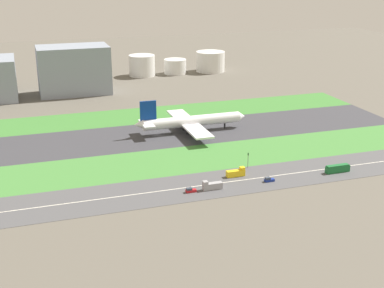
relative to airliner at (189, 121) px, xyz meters
name	(u,v)px	position (x,y,z in m)	size (l,w,h in m)	color
ground_plane	(157,135)	(-18.48, 0.00, -6.23)	(800.00, 800.00, 0.00)	#5B564C
runway	(157,135)	(-18.48, 0.00, -6.18)	(280.00, 46.00, 0.10)	#38383D
grass_median_north	(141,116)	(-18.48, 41.00, -6.18)	(280.00, 36.00, 0.10)	#3D7A33
grass_median_south	(179,160)	(-18.48, -41.00, -6.18)	(280.00, 36.00, 0.10)	#427F38
highway	(201,186)	(-18.48, -73.00, -6.18)	(280.00, 28.00, 0.10)	#4C4C4F
highway_centerline	(201,186)	(-18.48, -73.00, -6.13)	(266.00, 0.50, 0.01)	silver
airliner	(189,121)	(0.00, 0.00, 0.00)	(65.00, 56.00, 19.70)	white
truck_0	(236,173)	(-0.15, -68.00, -4.56)	(8.40, 2.50, 4.00)	yellow
bus_0	(338,169)	(45.33, -78.00, -4.41)	(11.60, 2.50, 3.50)	#19662D
truck_1	(212,186)	(-15.33, -78.00, -4.56)	(8.40, 2.50, 4.00)	#99999E
car_2	(191,190)	(-24.74, -78.00, -5.31)	(4.40, 1.80, 2.00)	#B2191E
car_0	(269,180)	(11.09, -78.00, -5.31)	(4.40, 1.80, 2.00)	navy
traffic_light	(248,159)	(9.07, -60.01, -1.94)	(0.36, 0.50, 7.20)	#4C4C51
hangar_building	(74,70)	(-50.11, 114.00, 10.82)	(49.90, 29.78, 34.11)	gray
fuel_tank_west	(142,66)	(10.07, 159.00, 2.41)	(21.44, 21.44, 17.29)	silver
fuel_tank_centre	(175,66)	(38.89, 159.00, -0.08)	(18.73, 18.73, 12.30)	silver
fuel_tank_east	(210,61)	(70.77, 159.00, 2.37)	(24.59, 24.59, 17.20)	silver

